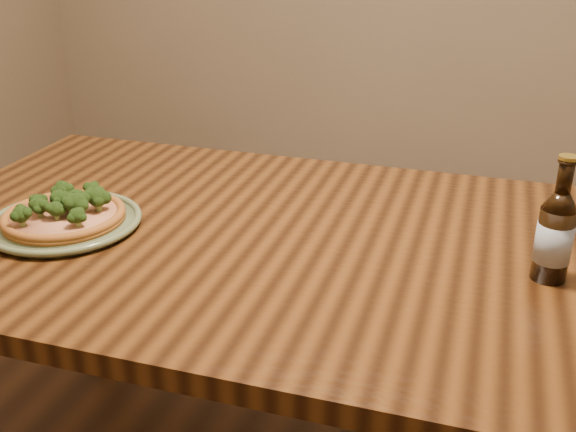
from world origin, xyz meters
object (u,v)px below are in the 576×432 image
(table, at_px, (294,279))
(plate, at_px, (65,222))
(pizza, at_px, (65,213))
(beer_bottle, at_px, (555,235))

(table, height_order, plate, plate)
(table, relative_size, plate, 5.29)
(table, relative_size, pizza, 6.66)
(table, bearing_deg, beer_bottle, -3.25)
(table, xyz_separation_m, plate, (-0.45, -0.09, 0.10))
(plate, height_order, pizza, pizza)
(table, bearing_deg, plate, -168.31)
(plate, distance_m, beer_bottle, 0.92)
(plate, bearing_deg, table, 11.69)
(table, height_order, beer_bottle, beer_bottle)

